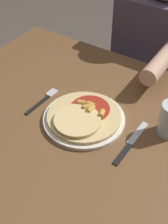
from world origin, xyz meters
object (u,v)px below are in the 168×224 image
person_diner (155,59)px  dining_table (87,149)px  pizza (83,116)px  fork (44,100)px  knife (131,143)px  plate (84,119)px

person_diner → dining_table: bearing=-87.6°
pizza → fork: (-0.19, 0.01, -0.02)m
knife → person_diner: bearing=105.6°
fork → person_diner: size_ratio=0.15×
knife → pizza: bearing=178.9°
plate → pizza: size_ratio=1.11×
knife → dining_table: bearing=-170.1°
knife → person_diner: (-0.18, 0.65, -0.09)m
dining_table → person_diner: (-0.03, 0.68, 0.01)m
dining_table → person_diner: size_ratio=1.10×
knife → fork: bearing=177.3°
plate → fork: bearing=177.5°
dining_table → plate: 0.12m
pizza → person_diner: size_ratio=0.23×
plate → knife: (0.19, -0.01, -0.00)m
dining_table → plate: size_ratio=4.36×
fork → person_diner: person_diner is taller
dining_table → knife: knife is taller
dining_table → person_diner: person_diner is taller
fork → knife: size_ratio=0.80×
fork → knife: 0.38m
plate → pizza: bearing=-87.5°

